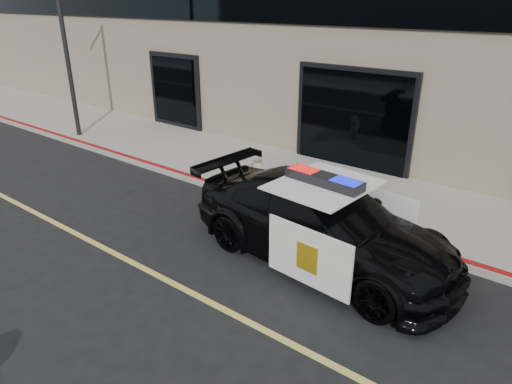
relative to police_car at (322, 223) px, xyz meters
The scene contains 5 objects.
ground 2.49m from the police_car, 109.82° to the right, with size 120.00×120.00×0.00m, color black.
sidewalk_n 3.20m from the police_car, 104.93° to the left, with size 60.00×3.50×0.15m, color gray.
police_car is the anchor object (origin of this frame).
fire_hydrant 3.54m from the police_car, 146.81° to the left, with size 0.35×0.48×0.77m.
street_light 11.01m from the police_car, behind, with size 0.15×1.34×5.26m.
Camera 1 is at (4.38, -4.35, 4.54)m, focal length 32.00 mm.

